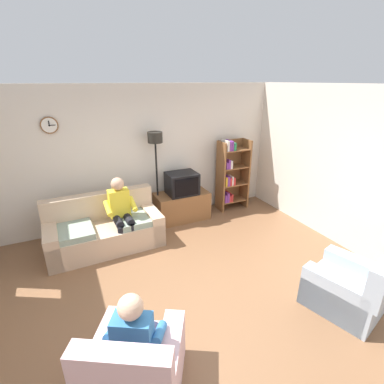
{
  "coord_description": "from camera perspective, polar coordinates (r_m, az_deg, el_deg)",
  "views": [
    {
      "loc": [
        -1.46,
        -2.77,
        2.76
      ],
      "look_at": [
        0.38,
        1.19,
        1.03
      ],
      "focal_mm": 26.68,
      "sensor_mm": 36.0,
      "label": 1
    }
  ],
  "objects": [
    {
      "name": "ground_plane",
      "position": [
        4.17,
        2.24,
        -19.78
      ],
      "size": [
        12.0,
        12.0,
        0.0
      ],
      "primitive_type": "plane",
      "color": "brown"
    },
    {
      "name": "back_wall_assembly",
      "position": [
        5.8,
        -9.69,
        7.25
      ],
      "size": [
        6.2,
        0.17,
        2.7
      ],
      "color": "silver",
      "rests_on": "ground_plane"
    },
    {
      "name": "right_wall",
      "position": [
        5.32,
        31.15,
        3.08
      ],
      "size": [
        0.12,
        5.8,
        2.7
      ],
      "primitive_type": "cube",
      "color": "silver",
      "rests_on": "ground_plane"
    },
    {
      "name": "couch",
      "position": [
        5.23,
        -17.04,
        -7.31
      ],
      "size": [
        1.93,
        0.94,
        0.9
      ],
      "color": "tan",
      "rests_on": "ground_plane"
    },
    {
      "name": "tv_stand",
      "position": [
        5.98,
        -2.05,
        -2.8
      ],
      "size": [
        1.1,
        0.56,
        0.58
      ],
      "color": "brown",
      "rests_on": "ground_plane"
    },
    {
      "name": "tv",
      "position": [
        5.76,
        -2.02,
        1.74
      ],
      "size": [
        0.6,
        0.49,
        0.44
      ],
      "color": "black",
      "rests_on": "tv_stand"
    },
    {
      "name": "bookshelf",
      "position": [
        6.38,
        7.69,
        3.58
      ],
      "size": [
        0.68,
        0.36,
        1.59
      ],
      "color": "brown",
      "rests_on": "ground_plane"
    },
    {
      "name": "floor_lamp",
      "position": [
        5.53,
        -7.26,
        7.75
      ],
      "size": [
        0.28,
        0.28,
        1.85
      ],
      "color": "black",
      "rests_on": "ground_plane"
    },
    {
      "name": "armchair_near_window",
      "position": [
        3.11,
        -11.04,
        -31.35
      ],
      "size": [
        1.13,
        1.16,
        0.9
      ],
      "color": "beige",
      "rests_on": "ground_plane"
    },
    {
      "name": "armchair_near_bookshelf",
      "position": [
        4.31,
        28.97,
        -16.52
      ],
      "size": [
        1.01,
        1.07,
        0.9
      ],
      "color": "#9EADBC",
      "rests_on": "ground_plane"
    },
    {
      "name": "person_on_couch",
      "position": [
        5.0,
        -14.0,
        -3.42
      ],
      "size": [
        0.52,
        0.55,
        1.24
      ],
      "color": "yellow",
      "rests_on": "ground_plane"
    },
    {
      "name": "person_in_left_armchair",
      "position": [
        2.93,
        -11.03,
        -26.25
      ],
      "size": [
        0.61,
        0.63,
        1.12
      ],
      "color": "#3372B2",
      "rests_on": "ground_plane"
    }
  ]
}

